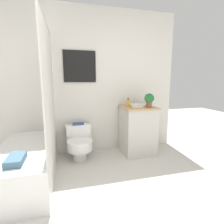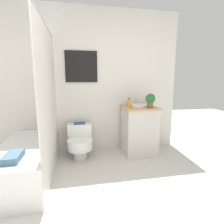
% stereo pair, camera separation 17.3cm
% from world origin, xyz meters
% --- Properties ---
extents(wall_back, '(3.35, 0.07, 2.50)m').
position_xyz_m(wall_back, '(-0.00, 2.10, 1.25)').
color(wall_back, silver).
rests_on(wall_back, ground_plane).
extents(shower_area, '(0.67, 1.49, 1.98)m').
position_xyz_m(shower_area, '(-0.82, 1.33, 0.28)').
color(shower_area, white).
rests_on(shower_area, ground_plane).
extents(toilet, '(0.42, 0.53, 0.55)m').
position_xyz_m(toilet, '(-0.14, 1.81, 0.29)').
color(toilet, white).
rests_on(toilet, ground_plane).
extents(vanity, '(0.57, 0.55, 0.84)m').
position_xyz_m(vanity, '(0.89, 1.78, 0.42)').
color(vanity, beige).
rests_on(vanity, ground_plane).
extents(sink, '(0.30, 0.34, 0.13)m').
position_xyz_m(sink, '(0.89, 1.81, 0.86)').
color(sink, white).
rests_on(sink, vanity).
extents(soap_bottle, '(0.06, 0.06, 0.15)m').
position_xyz_m(soap_bottle, '(0.69, 1.77, 0.91)').
color(soap_bottle, gold).
rests_on(soap_bottle, vanity).
extents(potted_plant, '(0.16, 0.16, 0.23)m').
position_xyz_m(potted_plant, '(1.02, 1.64, 0.98)').
color(potted_plant, brown).
rests_on(potted_plant, vanity).
extents(book_on_tank, '(0.19, 0.12, 0.02)m').
position_xyz_m(book_on_tank, '(-0.14, 1.94, 0.56)').
color(book_on_tank, '#33477F').
rests_on(book_on_tank, toilet).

